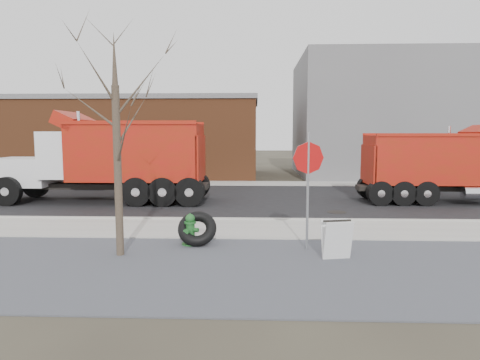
{
  "coord_description": "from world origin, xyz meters",
  "views": [
    {
      "loc": [
        0.03,
        -12.41,
        2.92
      ],
      "look_at": [
        -0.5,
        1.35,
        1.4
      ],
      "focal_mm": 32.0,
      "sensor_mm": 36.0,
      "label": 1
    }
  ],
  "objects_px": {
    "stop_sign": "(308,171)",
    "dump_truck_red_b": "(110,157)",
    "dump_truck_red_a": "(446,164)",
    "sandwich_board": "(337,239)",
    "fire_hydrant": "(190,231)",
    "truck_tire": "(197,229)"
  },
  "relations": [
    {
      "from": "dump_truck_red_a",
      "to": "dump_truck_red_b",
      "type": "height_order",
      "value": "dump_truck_red_b"
    },
    {
      "from": "sandwich_board",
      "to": "dump_truck_red_a",
      "type": "height_order",
      "value": "dump_truck_red_a"
    },
    {
      "from": "truck_tire",
      "to": "sandwich_board",
      "type": "relative_size",
      "value": 1.14
    },
    {
      "from": "sandwich_board",
      "to": "dump_truck_red_a",
      "type": "relative_size",
      "value": 0.12
    },
    {
      "from": "stop_sign",
      "to": "fire_hydrant",
      "type": "bearing_deg",
      "value": -179.13
    },
    {
      "from": "fire_hydrant",
      "to": "dump_truck_red_b",
      "type": "height_order",
      "value": "dump_truck_red_b"
    },
    {
      "from": "fire_hydrant",
      "to": "sandwich_board",
      "type": "relative_size",
      "value": 0.92
    },
    {
      "from": "stop_sign",
      "to": "sandwich_board",
      "type": "relative_size",
      "value": 3.22
    },
    {
      "from": "truck_tire",
      "to": "dump_truck_red_a",
      "type": "relative_size",
      "value": 0.13
    },
    {
      "from": "stop_sign",
      "to": "dump_truck_red_a",
      "type": "xyz_separation_m",
      "value": [
        6.66,
        7.63,
        -0.36
      ]
    },
    {
      "from": "dump_truck_red_b",
      "to": "stop_sign",
      "type": "bearing_deg",
      "value": 135.08
    },
    {
      "from": "fire_hydrant",
      "to": "dump_truck_red_a",
      "type": "xyz_separation_m",
      "value": [
        9.64,
        7.28,
        1.25
      ]
    },
    {
      "from": "dump_truck_red_a",
      "to": "dump_truck_red_b",
      "type": "xyz_separation_m",
      "value": [
        -14.05,
        -0.38,
        0.27
      ]
    },
    {
      "from": "dump_truck_red_b",
      "to": "sandwich_board",
      "type": "bearing_deg",
      "value": 134.31
    },
    {
      "from": "truck_tire",
      "to": "sandwich_board",
      "type": "xyz_separation_m",
      "value": [
        3.38,
        -1.17,
        0.04
      ]
    },
    {
      "from": "fire_hydrant",
      "to": "stop_sign",
      "type": "height_order",
      "value": "stop_sign"
    },
    {
      "from": "stop_sign",
      "to": "dump_truck_red_b",
      "type": "relative_size",
      "value": 0.33
    },
    {
      "from": "truck_tire",
      "to": "dump_truck_red_b",
      "type": "xyz_separation_m",
      "value": [
        -4.6,
        6.86,
        1.46
      ]
    },
    {
      "from": "truck_tire",
      "to": "sandwich_board",
      "type": "distance_m",
      "value": 3.58
    },
    {
      "from": "truck_tire",
      "to": "dump_truck_red_b",
      "type": "relative_size",
      "value": 0.12
    },
    {
      "from": "fire_hydrant",
      "to": "sandwich_board",
      "type": "height_order",
      "value": "sandwich_board"
    },
    {
      "from": "dump_truck_red_b",
      "to": "fire_hydrant",
      "type": "bearing_deg",
      "value": 122.13
    }
  ]
}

